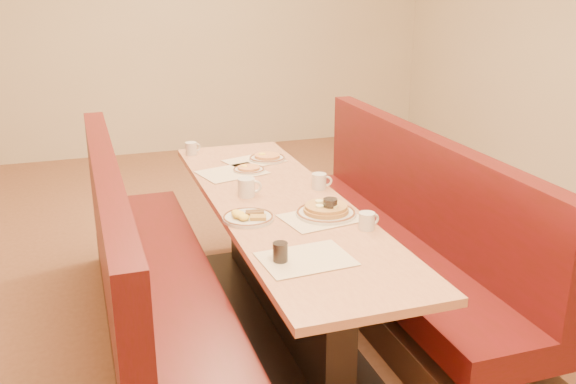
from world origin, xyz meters
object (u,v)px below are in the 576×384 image
object	(u,v)px
coffee_mug_a	(367,221)
coffee_mug_b	(247,187)
diner_table	(281,265)
booth_left	(148,287)
soda_tumbler_mid	(330,208)
eggs_plate	(248,217)
soda_tumbler_near	(280,253)
coffee_mug_c	(320,181)
pancake_plate	(326,211)
coffee_mug_d	(192,148)
booth_right	(398,250)

from	to	relation	value
coffee_mug_a	coffee_mug_b	size ratio (longest dim) A/B	0.82
coffee_mug_b	diner_table	bearing A→B (deg)	-39.87
diner_table	booth_left	world-z (taller)	booth_left
soda_tumbler_mid	diner_table	bearing A→B (deg)	119.86
diner_table	eggs_plate	bearing A→B (deg)	-140.26
coffee_mug_a	soda_tumbler_near	xyz separation A→B (m)	(-0.51, -0.22, 0.00)
eggs_plate	coffee_mug_c	world-z (taller)	coffee_mug_c
pancake_plate	coffee_mug_b	size ratio (longest dim) A/B	2.27
coffee_mug_c	soda_tumbler_mid	world-z (taller)	soda_tumbler_mid
eggs_plate	coffee_mug_b	distance (m)	0.36
booth_left	coffee_mug_d	bearing A→B (deg)	67.53
diner_table	eggs_plate	size ratio (longest dim) A/B	9.65
diner_table	pancake_plate	distance (m)	0.51
soda_tumbler_mid	pancake_plate	bearing A→B (deg)	111.23
soda_tumbler_mid	eggs_plate	bearing A→B (deg)	166.35
booth_left	coffee_mug_d	xyz separation A→B (m)	(0.46, 1.10, 0.43)
diner_table	coffee_mug_c	xyz separation A→B (m)	(0.28, 0.15, 0.42)
booth_right	eggs_plate	distance (m)	1.07
booth_left	coffee_mug_c	world-z (taller)	booth_left
booth_left	pancake_plate	world-z (taller)	booth_left
eggs_plate	coffee_mug_a	distance (m)	0.60
booth_right	coffee_mug_b	xyz separation A→B (m)	(-0.88, 0.15, 0.44)
soda_tumbler_mid	coffee_mug_c	bearing A→B (deg)	75.41
soda_tumbler_mid	booth_right	bearing A→B (deg)	27.58
pancake_plate	coffee_mug_a	size ratio (longest dim) A/B	2.78
coffee_mug_c	booth_right	bearing A→B (deg)	-1.44
coffee_mug_a	eggs_plate	bearing A→B (deg)	139.45
pancake_plate	coffee_mug_a	xyz separation A→B (m)	(0.12, -0.23, 0.02)
booth_right	eggs_plate	size ratio (longest dim) A/B	9.65
booth_left	booth_right	size ratio (longest dim) A/B	1.00
eggs_plate	coffee_mug_a	world-z (taller)	coffee_mug_a
diner_table	coffee_mug_d	world-z (taller)	coffee_mug_d
soda_tumbler_near	coffee_mug_d	bearing A→B (deg)	91.41
coffee_mug_c	soda_tumbler_near	world-z (taller)	soda_tumbler_near
booth_right	soda_tumbler_mid	world-z (taller)	booth_right
booth_left	coffee_mug_a	distance (m)	1.21
soda_tumbler_mid	coffee_mug_a	bearing A→B (deg)	-61.01
eggs_plate	soda_tumbler_near	bearing A→B (deg)	-89.59
soda_tumbler_mid	coffee_mug_b	bearing A→B (deg)	124.97
booth_left	coffee_mug_b	world-z (taller)	booth_left
diner_table	coffee_mug_c	distance (m)	0.53
coffee_mug_c	soda_tumbler_mid	distance (m)	0.45
booth_right	coffee_mug_a	world-z (taller)	booth_right
booth_right	soda_tumbler_near	distance (m)	1.28
coffee_mug_a	coffee_mug_b	world-z (taller)	coffee_mug_b
coffee_mug_b	coffee_mug_c	world-z (taller)	coffee_mug_b
pancake_plate	eggs_plate	world-z (taller)	pancake_plate
diner_table	coffee_mug_a	bearing A→B (deg)	-60.49
diner_table	coffee_mug_c	size ratio (longest dim) A/B	21.55
eggs_plate	soda_tumbler_mid	xyz separation A→B (m)	(0.40, -0.10, 0.03)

